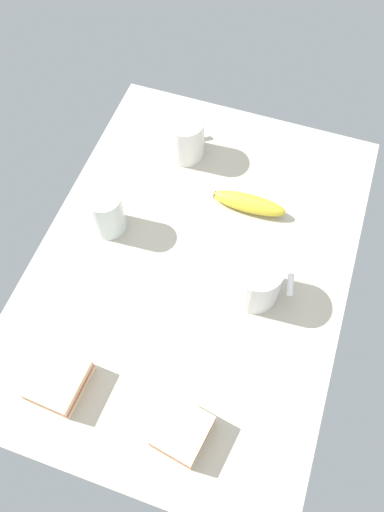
# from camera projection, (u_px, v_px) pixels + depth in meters

# --- Properties ---
(tabletop) EXTENTS (0.90, 0.64, 0.02)m
(tabletop) POSITION_uv_depth(u_px,v_px,m) (192.00, 265.00, 1.06)
(tabletop) COLOR #BCB29E
(tabletop) RESTS_ON ground
(coffee_mug_black) EXTENTS (0.10, 0.12, 0.10)m
(coffee_mug_black) POSITION_uv_depth(u_px,v_px,m) (256.00, 281.00, 0.98)
(coffee_mug_black) COLOR white
(coffee_mug_black) RESTS_ON tabletop
(coffee_mug_milky) EXTENTS (0.11, 0.10, 0.10)m
(coffee_mug_milky) POSITION_uv_depth(u_px,v_px,m) (185.00, 137.00, 1.15)
(coffee_mug_milky) COLOR white
(coffee_mug_milky) RESTS_ON tabletop
(sandwich_main) EXTENTS (0.11, 0.10, 0.04)m
(sandwich_main) POSITION_uv_depth(u_px,v_px,m) (58.00, 381.00, 0.91)
(sandwich_main) COLOR beige
(sandwich_main) RESTS_ON tabletop
(sandwich_side) EXTENTS (0.10, 0.10, 0.04)m
(sandwich_side) POSITION_uv_depth(u_px,v_px,m) (182.00, 432.00, 0.87)
(sandwich_side) COLOR beige
(sandwich_side) RESTS_ON tabletop
(glass_of_milk) EXTENTS (0.07, 0.07, 0.11)m
(glass_of_milk) POSITION_uv_depth(u_px,v_px,m) (107.00, 214.00, 1.06)
(glass_of_milk) COLOR silver
(glass_of_milk) RESTS_ON tabletop
(banana) EXTENTS (0.04, 0.17, 0.04)m
(banana) POSITION_uv_depth(u_px,v_px,m) (249.00, 203.00, 1.11)
(banana) COLOR yellow
(banana) RESTS_ON tabletop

